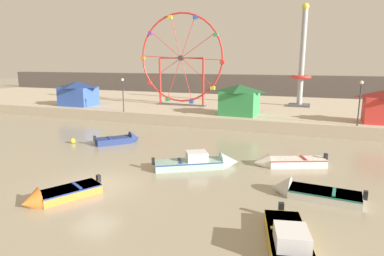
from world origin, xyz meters
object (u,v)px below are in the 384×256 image
at_px(drop_tower_steel_tower, 302,68).
at_px(carnival_booth_blue_tent, 78,93).
at_px(motorboat_white_red_stripe, 285,162).
at_px(motorboat_seafoam, 203,162).
at_px(ferris_wheel_red_frame, 181,60).
at_px(promenade_lamp_near, 123,90).
at_px(promenade_lamp_far, 360,97).
at_px(motorboat_orange_hull, 56,195).
at_px(mooring_buoy_orange, 73,141).
at_px(motorboat_pale_grey, 307,192).
at_px(carnival_booth_green_kiosk, 239,99).
at_px(motorboat_navy_blue, 121,140).

relative_size(drop_tower_steel_tower, carnival_booth_blue_tent, 2.74).
relative_size(motorboat_white_red_stripe, motorboat_seafoam, 0.88).
distance_m(motorboat_white_red_stripe, ferris_wheel_red_frame, 25.32).
relative_size(promenade_lamp_near, promenade_lamp_far, 0.95).
distance_m(motorboat_orange_hull, motorboat_white_red_stripe, 14.65).
xyz_separation_m(carnival_booth_blue_tent, mooring_buoy_orange, (10.38, -13.43, -2.74)).
distance_m(motorboat_seafoam, mooring_buoy_orange, 13.20).
distance_m(motorboat_seafoam, promenade_lamp_far, 17.25).
distance_m(motorboat_seafoam, drop_tower_steel_tower, 26.93).
bearing_deg(motorboat_white_red_stripe, carnival_booth_blue_tent, -47.76).
height_order(drop_tower_steel_tower, promenade_lamp_near, drop_tower_steel_tower).
bearing_deg(motorboat_pale_grey, motorboat_white_red_stripe, -67.74).
bearing_deg(motorboat_orange_hull, mooring_buoy_orange, -114.55).
height_order(carnival_booth_blue_tent, mooring_buoy_orange, carnival_booth_blue_tent).
bearing_deg(motorboat_seafoam, motorboat_orange_hull, -155.73).
height_order(carnival_booth_green_kiosk, promenade_lamp_near, promenade_lamp_near).
bearing_deg(promenade_lamp_far, carnival_booth_green_kiosk, 168.02).
relative_size(motorboat_navy_blue, drop_tower_steel_tower, 0.28).
height_order(motorboat_orange_hull, motorboat_white_red_stripe, motorboat_orange_hull).
distance_m(motorboat_orange_hull, ferris_wheel_red_frame, 30.03).
height_order(motorboat_pale_grey, promenade_lamp_near, promenade_lamp_near).
relative_size(motorboat_pale_grey, motorboat_seafoam, 0.83).
height_order(motorboat_white_red_stripe, drop_tower_steel_tower, drop_tower_steel_tower).
bearing_deg(motorboat_seafoam, carnival_booth_green_kiosk, 62.61).
height_order(drop_tower_steel_tower, promenade_lamp_far, drop_tower_steel_tower).
distance_m(motorboat_pale_grey, promenade_lamp_near, 26.62).
bearing_deg(motorboat_orange_hull, drop_tower_steel_tower, -168.85).
relative_size(motorboat_orange_hull, promenade_lamp_near, 1.03).
bearing_deg(carnival_booth_green_kiosk, motorboat_white_red_stripe, -62.01).
relative_size(motorboat_orange_hull, ferris_wheel_red_frame, 0.33).
xyz_separation_m(carnival_booth_green_kiosk, promenade_lamp_far, (11.74, -2.49, 0.94)).
distance_m(ferris_wheel_red_frame, carnival_booth_green_kiosk, 11.68).
distance_m(motorboat_orange_hull, motorboat_seafoam, 9.51).
bearing_deg(motorboat_orange_hull, carnival_booth_blue_tent, -114.18).
bearing_deg(ferris_wheel_red_frame, motorboat_orange_hull, -80.31).
bearing_deg(motorboat_navy_blue, motorboat_pale_grey, -70.19).
xyz_separation_m(motorboat_pale_grey, carnival_booth_green_kiosk, (-7.76, 18.17, 2.77)).
bearing_deg(motorboat_white_red_stripe, promenade_lamp_far, -139.97).
xyz_separation_m(motorboat_orange_hull, drop_tower_steel_tower, (10.41, 33.59, 6.07)).
height_order(motorboat_orange_hull, motorboat_seafoam, motorboat_seafoam).
relative_size(motorboat_pale_grey, promenade_lamp_far, 1.14).
bearing_deg(promenade_lamp_near, motorboat_seafoam, -41.73).
bearing_deg(motorboat_orange_hull, motorboat_seafoam, 173.68).
bearing_deg(motorboat_pale_grey, motorboat_navy_blue, -17.97).
bearing_deg(motorboat_pale_grey, drop_tower_steel_tower, -81.62).
relative_size(motorboat_orange_hull, mooring_buoy_orange, 9.30).
distance_m(carnival_booth_green_kiosk, carnival_booth_blue_tent, 22.41).
bearing_deg(motorboat_seafoam, promenade_lamp_far, 19.33).
bearing_deg(promenade_lamp_far, motorboat_navy_blue, -155.55).
height_order(motorboat_seafoam, drop_tower_steel_tower, drop_tower_steel_tower).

